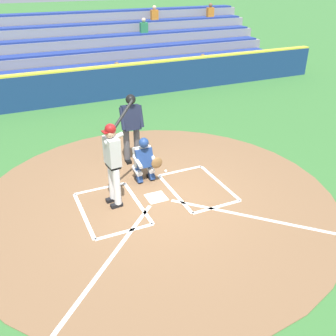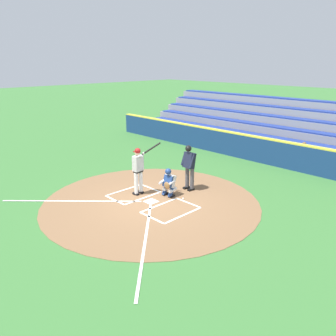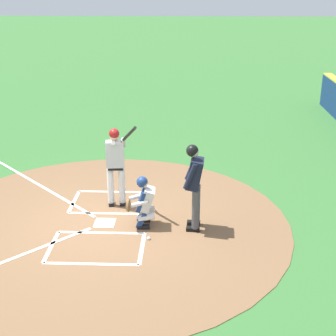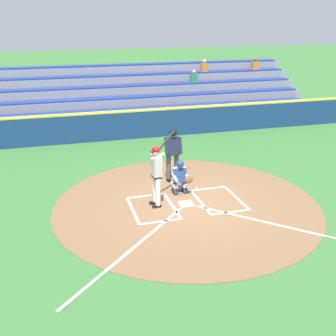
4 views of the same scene
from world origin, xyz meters
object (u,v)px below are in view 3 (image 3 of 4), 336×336
(plate_umpire, at_px, (194,181))
(baseball, at_px, (149,238))
(batter, at_px, (116,162))
(catcher, at_px, (143,201))

(plate_umpire, relative_size, baseball, 25.20)
(batter, bearing_deg, baseball, -151.70)
(plate_umpire, bearing_deg, batter, 59.79)
(catcher, bearing_deg, batter, 35.97)
(batter, xyz_separation_m, plate_umpire, (-1.03, -1.76, -0.02))
(catcher, bearing_deg, baseball, -165.97)
(plate_umpire, bearing_deg, catcher, 86.24)
(batter, relative_size, catcher, 1.88)
(catcher, xyz_separation_m, baseball, (-0.62, -0.15, -0.55))
(batter, xyz_separation_m, baseball, (-1.58, -0.85, -1.06))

